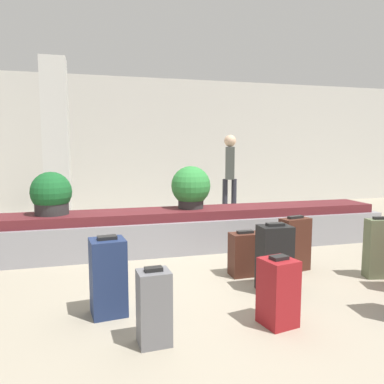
# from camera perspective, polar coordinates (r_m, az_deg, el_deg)

# --- Properties ---
(ground_plane) EXTENTS (18.00, 18.00, 0.00)m
(ground_plane) POSITION_cam_1_polar(r_m,az_deg,el_deg) (4.42, 4.79, -13.08)
(ground_plane) COLOR #9E937F
(back_wall) EXTENTS (18.00, 0.06, 3.20)m
(back_wall) POSITION_cam_1_polar(r_m,az_deg,el_deg) (9.45, -6.42, 7.33)
(back_wall) COLOR beige
(back_wall) RESTS_ON ground_plane
(carousel) EXTENTS (6.05, 0.80, 0.60)m
(carousel) POSITION_cam_1_polar(r_m,az_deg,el_deg) (5.61, 0.00, -5.70)
(carousel) COLOR gray
(carousel) RESTS_ON ground_plane
(pillar) EXTENTS (0.48, 0.48, 3.20)m
(pillar) POSITION_cam_1_polar(r_m,az_deg,el_deg) (7.80, -19.98, 7.11)
(pillar) COLOR silver
(pillar) RESTS_ON ground_plane
(suitcase_0) EXTENTS (0.40, 0.26, 0.68)m
(suitcase_0) POSITION_cam_1_polar(r_m,az_deg,el_deg) (4.78, 15.37, -7.67)
(suitcase_0) COLOR #472319
(suitcase_0) RESTS_ON ground_plane
(suitcase_2) EXTENTS (0.26, 0.22, 0.61)m
(suitcase_2) POSITION_cam_1_polar(r_m,az_deg,el_deg) (2.99, -5.81, -17.09)
(suitcase_2) COLOR slate
(suitcase_2) RESTS_ON ground_plane
(suitcase_4) EXTENTS (0.33, 0.22, 0.71)m
(suitcase_4) POSITION_cam_1_polar(r_m,az_deg,el_deg) (4.86, 26.60, -7.67)
(suitcase_4) COLOR #5B6647
(suitcase_4) RESTS_ON ground_plane
(suitcase_5) EXTENTS (0.34, 0.25, 0.73)m
(suitcase_5) POSITION_cam_1_polar(r_m,az_deg,el_deg) (4.06, 12.44, -9.82)
(suitcase_5) COLOR black
(suitcase_5) RESTS_ON ground_plane
(suitcase_6) EXTENTS (0.31, 0.32, 0.60)m
(suitcase_6) POSITION_cam_1_polar(r_m,az_deg,el_deg) (3.35, 12.98, -14.59)
(suitcase_6) COLOR maroon
(suitcase_6) RESTS_ON ground_plane
(suitcase_7) EXTENTS (0.33, 0.31, 0.72)m
(suitcase_7) POSITION_cam_1_polar(r_m,az_deg,el_deg) (3.51, -12.66, -12.49)
(suitcase_7) COLOR navy
(suitcase_7) RESTS_ON ground_plane
(suitcase_8) EXTENTS (0.35, 0.23, 0.54)m
(suitcase_8) POSITION_cam_1_polar(r_m,az_deg,el_deg) (4.50, 8.05, -9.33)
(suitcase_8) COLOR #472319
(suitcase_8) RESTS_ON ground_plane
(potted_plant_0) EXTENTS (0.59, 0.59, 0.63)m
(potted_plant_0) POSITION_cam_1_polar(r_m,az_deg,el_deg) (5.58, -0.14, 0.69)
(potted_plant_0) COLOR #2D2D2D
(potted_plant_0) RESTS_ON carousel
(potted_plant_1) EXTENTS (0.55, 0.55, 0.58)m
(potted_plant_1) POSITION_cam_1_polar(r_m,az_deg,el_deg) (5.40, -20.66, -0.36)
(potted_plant_1) COLOR #2D2D2D
(potted_plant_1) RESTS_ON carousel
(traveler_0) EXTENTS (0.31, 0.36, 1.76)m
(traveler_0) POSITION_cam_1_polar(r_m,az_deg,el_deg) (7.85, 5.78, 3.56)
(traveler_0) COLOR #282833
(traveler_0) RESTS_ON ground_plane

